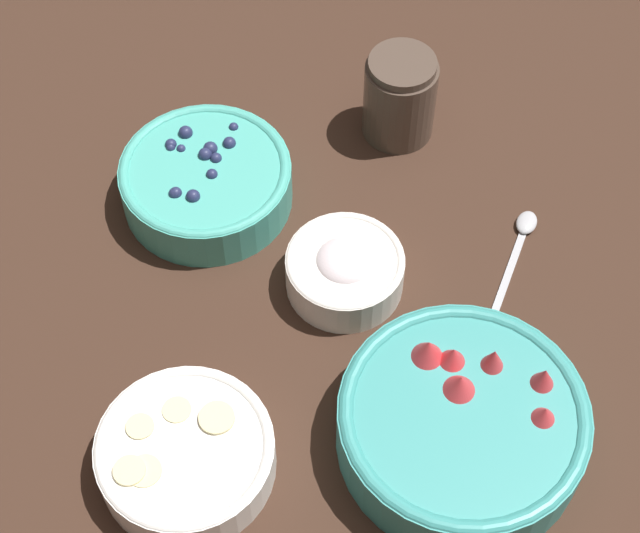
# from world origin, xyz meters

# --- Properties ---
(ground_plane) EXTENTS (4.00, 4.00, 0.00)m
(ground_plane) POSITION_xyz_m (0.00, 0.00, 0.00)
(ground_plane) COLOR #382319
(bowl_strawberries) EXTENTS (0.23, 0.23, 0.09)m
(bowl_strawberries) POSITION_xyz_m (0.20, 0.12, 0.04)
(bowl_strawberries) COLOR teal
(bowl_strawberries) RESTS_ON ground_plane
(bowl_blueberries) EXTENTS (0.19, 0.19, 0.06)m
(bowl_blueberries) POSITION_xyz_m (-0.15, -0.06, 0.03)
(bowl_blueberries) COLOR #47AD9E
(bowl_blueberries) RESTS_ON ground_plane
(bowl_bananas) EXTENTS (0.17, 0.17, 0.05)m
(bowl_bananas) POSITION_xyz_m (0.16, -0.14, 0.03)
(bowl_bananas) COLOR white
(bowl_bananas) RESTS_ON ground_plane
(bowl_cream) EXTENTS (0.12, 0.12, 0.06)m
(bowl_cream) POSITION_xyz_m (0.00, 0.06, 0.03)
(bowl_cream) COLOR white
(bowl_cream) RESTS_ON ground_plane
(jar_chocolate) EXTENTS (0.08, 0.08, 0.11)m
(jar_chocolate) POSITION_xyz_m (-0.19, 0.18, 0.05)
(jar_chocolate) COLOR #4C3D33
(jar_chocolate) RESTS_ON ground_plane
(spoon) EXTENTS (0.12, 0.09, 0.01)m
(spoon) POSITION_xyz_m (-0.00, 0.26, 0.00)
(spoon) COLOR #B2B2B7
(spoon) RESTS_ON ground_plane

